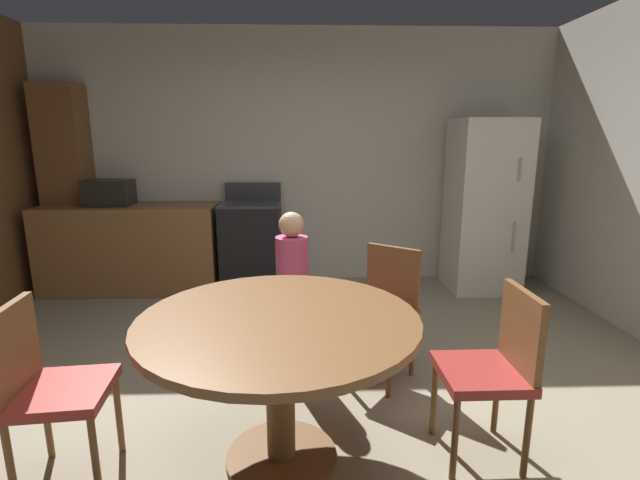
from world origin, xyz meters
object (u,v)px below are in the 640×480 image
Objects in this scene: refrigerator at (484,206)px; dining_table at (279,346)px; oven_range at (252,245)px; chair_east at (495,363)px; chair_west at (46,383)px; chair_northeast at (384,304)px; person_child at (292,285)px; microwave at (109,193)px.

refrigerator is 3.31m from dining_table.
chair_east is at bearing -60.99° from oven_range.
oven_range is 2.85m from chair_west.
refrigerator reaches higher than chair_west.
dining_table is 1.51× the size of chair_west.
chair_northeast is at bearing -126.61° from refrigerator.
oven_range is at bearing 72.08° from chair_west.
refrigerator is at bearing 36.40° from chair_west.
refrigerator reaches higher than oven_range.
chair_east is 1.43m from person_child.
chair_northeast is 0.91m from chair_east.
dining_table is (0.44, -2.68, 0.14)m from oven_range.
dining_table is 1.51× the size of chair_east.
chair_northeast is at bearing -36.53° from microwave.
person_child reaches higher than dining_table.
chair_west is at bearing -137.86° from refrigerator.
microwave is (-1.42, -0.00, 0.56)m from oven_range.
refrigerator reaches higher than microwave.
refrigerator is (2.42, -0.05, 0.41)m from oven_range.
refrigerator is at bearing 131.45° from person_child.
oven_range is 2.46m from refrigerator.
oven_range is at bearing 178.73° from refrigerator.
chair_west is at bearing -174.26° from dining_table.
oven_range is 1.53m from microwave.
refrigerator is at bearing 53.00° from dining_table.
chair_west reaches higher than dining_table.
microwave is at bearing -129.77° from person_child.
oven_range is 1.74m from person_child.
refrigerator is 2.02× the size of chair_northeast.
chair_northeast is 1.92m from chair_west.
chair_east is (1.05, 0.01, -0.11)m from dining_table.
oven_range is 1.26× the size of chair_east.
person_child is (-1.02, 1.00, 0.08)m from chair_east.
dining_table is 1.05m from chair_east.
oven_range is 2.50× the size of microwave.
refrigerator is 2.02× the size of chair_west.
oven_range reaches higher than dining_table.
microwave reaches higher than person_child.
dining_table is (-1.98, -2.63, -0.27)m from refrigerator.
person_child reaches higher than chair_west.
microwave is 3.99m from chair_east.
person_child is (-1.95, -1.62, -0.30)m from refrigerator.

